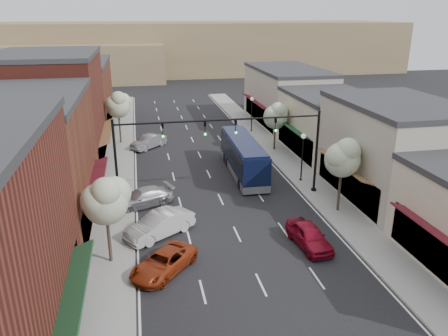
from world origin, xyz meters
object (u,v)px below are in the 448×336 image
coach_bus (243,156)px  red_hatchback (309,236)px  tree_left_near (106,199)px  parked_car_b (160,225)px  tree_right_near (344,156)px  lamp_post_near (303,150)px  parked_car_c (143,198)px  signal_mast_left (147,149)px  lamp_post_far (252,109)px  parked_car_a (164,262)px  tree_right_far (276,115)px  signal_mast_right (289,141)px  parked_car_e (149,142)px  tree_left_far (118,104)px

coach_bus → red_hatchback: bearing=-84.6°
tree_left_near → parked_car_b: 5.43m
parked_car_b → tree_left_near: bearing=-80.5°
tree_right_near → lamp_post_near: bearing=94.8°
red_hatchback → parked_car_c: size_ratio=0.88×
signal_mast_left → lamp_post_far: size_ratio=1.85×
red_hatchback → tree_right_near: bearing=40.8°
parked_car_a → parked_car_c: 9.63m
signal_mast_left → parked_car_b: signal_mast_left is taller
parked_car_a → parked_car_c: parked_car_c is taller
coach_bus → parked_car_a: bearing=-117.7°
tree_right_near → tree_right_far: bearing=90.0°
lamp_post_far → parked_car_a: bearing=-113.7°
signal_mast_right → coach_bus: size_ratio=0.75×
lamp_post_far → parked_car_b: size_ratio=0.89×
tree_left_near → parked_car_a: bearing=-27.8°
tree_right_far → signal_mast_right: bearing=-102.9°
tree_right_far → parked_car_e: bearing=165.1°
parked_car_a → parked_car_e: bearing=131.1°
parked_car_a → parked_car_b: 4.50m
signal_mast_left → coach_bus: 10.80m
tree_left_far → parked_car_c: bearing=-83.5°
signal_mast_left → tree_left_near: 8.48m
tree_left_near → coach_bus: (11.45, 13.58, -2.48)m
tree_left_near → tree_right_far: bearing=50.3°
red_hatchback → parked_car_e: parked_car_e is taller
tree_right_near → parked_car_b: 14.05m
tree_right_far → parked_car_b: bearing=-128.4°
lamp_post_far → parked_car_e: (-13.00, -4.46, -2.27)m
coach_bus → red_hatchback: size_ratio=2.54×
parked_car_b → red_hatchback: bearing=36.7°
tree_right_near → coach_bus: tree_right_near is taller
signal_mast_left → lamp_post_far: 24.14m
red_hatchback → parked_car_c: 13.36m
signal_mast_right → tree_right_far: signal_mast_right is taller
parked_car_e → tree_right_far: bearing=29.6°
signal_mast_left → coach_bus: (8.82, 5.53, -2.88)m
signal_mast_right → lamp_post_near: signal_mast_right is taller
tree_left_near → tree_left_far: size_ratio=0.93×
tree_left_near → parked_car_e: (3.05, 23.60, -3.48)m
parked_car_e → tree_left_near: bearing=-52.9°
lamp_post_near → red_hatchback: 11.75m
tree_left_near → lamp_post_near: bearing=33.3°
red_hatchback → tree_right_far: bearing=72.6°
signal_mast_right → parked_car_b: bearing=-154.5°
lamp_post_far → parked_car_a: 32.47m
signal_mast_right → parked_car_b: size_ratio=1.65×
lamp_post_near → lamp_post_far: 17.50m
tree_left_near → lamp_post_near: 19.25m
signal_mast_left → parked_car_e: 16.03m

